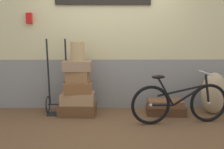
{
  "coord_description": "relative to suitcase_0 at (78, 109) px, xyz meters",
  "views": [
    {
      "loc": [
        -0.07,
        -4.18,
        1.48
      ],
      "look_at": [
        -0.01,
        0.21,
        0.75
      ],
      "focal_mm": 41.58,
      "sensor_mm": 36.0,
      "label": 1
    }
  ],
  "objects": [
    {
      "name": "suitcase_1",
      "position": [
        0.0,
        0.01,
        0.2
      ],
      "size": [
        0.59,
        0.39,
        0.2
      ],
      "primitive_type": "cube",
      "rotation": [
        0.0,
        0.0,
        -0.03
      ],
      "color": "#9E754C",
      "rests_on": "suitcase_0"
    },
    {
      "name": "suitcase_2",
      "position": [
        0.02,
        -0.01,
        0.4
      ],
      "size": [
        0.51,
        0.35,
        0.2
      ],
      "primitive_type": "cube",
      "rotation": [
        0.0,
        0.0,
        0.08
      ],
      "color": "brown",
      "rests_on": "suitcase_1"
    },
    {
      "name": "suitcase_0",
      "position": [
        0.0,
        0.0,
        0.0
      ],
      "size": [
        0.68,
        0.44,
        0.21
      ],
      "primitive_type": "cube",
      "rotation": [
        0.0,
        0.0,
        -0.08
      ],
      "color": "brown",
      "rests_on": "ground"
    },
    {
      "name": "wicker_basket",
      "position": [
        0.02,
        0.0,
        1.04
      ],
      "size": [
        0.24,
        0.24,
        0.34
      ],
      "primitive_type": "cylinder",
      "color": "tan",
      "rests_on": "suitcase_4"
    },
    {
      "name": "suitcase_5",
      "position": [
        1.59,
        0.02,
        -0.03
      ],
      "size": [
        0.71,
        0.41,
        0.15
      ],
      "primitive_type": "cube",
      "rotation": [
        0.0,
        0.0,
        -0.07
      ],
      "color": "#4C2D19",
      "rests_on": "ground"
    },
    {
      "name": "bicycle",
      "position": [
        1.71,
        -0.44,
        0.24
      ],
      "size": [
        1.62,
        0.46,
        0.84
      ],
      "color": "black",
      "rests_on": "ground"
    },
    {
      "name": "burlap_sack",
      "position": [
        2.46,
        0.05,
        0.28
      ],
      "size": [
        0.45,
        0.38,
        0.76
      ],
      "primitive_type": "ellipsoid",
      "color": "tan",
      "rests_on": "ground"
    },
    {
      "name": "station_building",
      "position": [
        0.64,
        0.54,
        1.42
      ],
      "size": [
        7.29,
        0.74,
        3.03
      ],
      "color": "gray",
      "rests_on": "ground"
    },
    {
      "name": "suitcase_6",
      "position": [
        1.57,
        -0.01,
        0.11
      ],
      "size": [
        0.63,
        0.37,
        0.12
      ],
      "primitive_type": "cube",
      "rotation": [
        0.0,
        0.0,
        -0.05
      ],
      "color": "brown",
      "rests_on": "suitcase_5"
    },
    {
      "name": "suitcase_4",
      "position": [
        0.01,
        0.02,
        0.79
      ],
      "size": [
        0.49,
        0.3,
        0.17
      ],
      "primitive_type": "cube",
      "rotation": [
        0.0,
        0.0,
        -0.01
      ],
      "color": "#937051",
      "rests_on": "suitcase_3"
    },
    {
      "name": "suitcase_3",
      "position": [
        0.01,
        0.03,
        0.6
      ],
      "size": [
        0.42,
        0.31,
        0.2
      ],
      "primitive_type": "cube",
      "rotation": [
        0.0,
        0.0,
        -0.12
      ],
      "color": "olive",
      "rests_on": "suitcase_2"
    },
    {
      "name": "ground",
      "position": [
        0.63,
        -0.31,
        -0.13
      ],
      "size": [
        9.29,
        5.2,
        0.06
      ],
      "primitive_type": "cube",
      "color": "brown"
    },
    {
      "name": "luggage_trolley",
      "position": [
        -0.37,
        0.13,
        0.2
      ],
      "size": [
        0.41,
        0.38,
        1.36
      ],
      "color": "black",
      "rests_on": "ground"
    }
  ]
}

